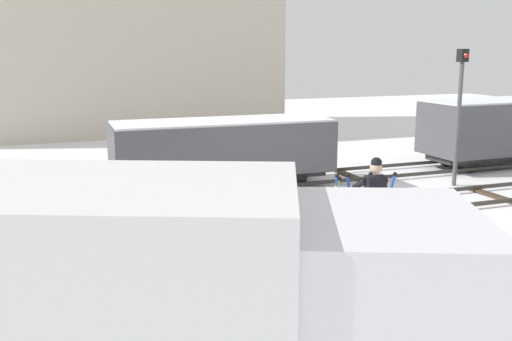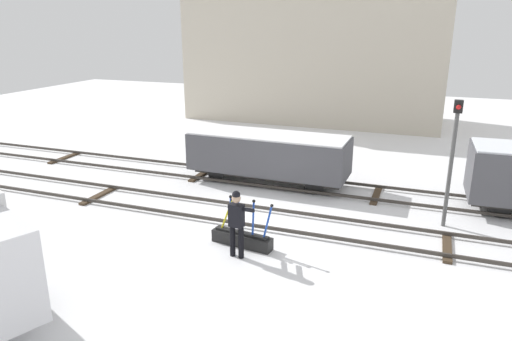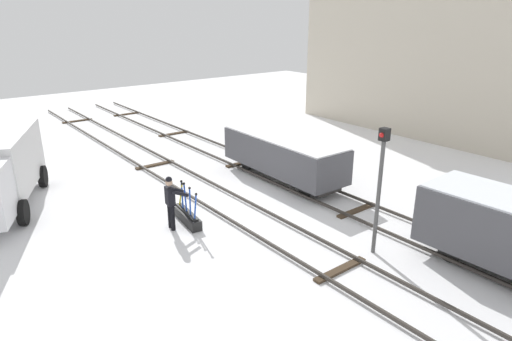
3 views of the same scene
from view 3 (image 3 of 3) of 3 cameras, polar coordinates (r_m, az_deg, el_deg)
ground_plane at (r=17.06m, az=-4.14°, el=-4.39°), size 60.00×60.00×0.00m
track_main_line at (r=17.01m, az=-4.15°, el=-4.05°), size 44.00×1.94×0.18m
track_siding_near at (r=19.04m, az=4.66°, el=-1.45°), size 44.00×1.94×0.18m
switch_lever_frame at (r=15.73m, az=-8.84°, el=-5.71°), size 1.87×0.59×1.45m
rail_worker at (r=15.04m, az=-10.84°, el=-3.62°), size 0.60×0.73×1.88m
signal_post at (r=13.29m, az=15.60°, el=-1.08°), size 0.24×0.32×3.90m
apartment_building at (r=29.66m, az=22.02°, el=15.18°), size 15.99×5.96×10.70m
freight_car_mid_siding at (r=19.13m, az=3.48°, el=2.03°), size 6.16×2.10×1.96m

